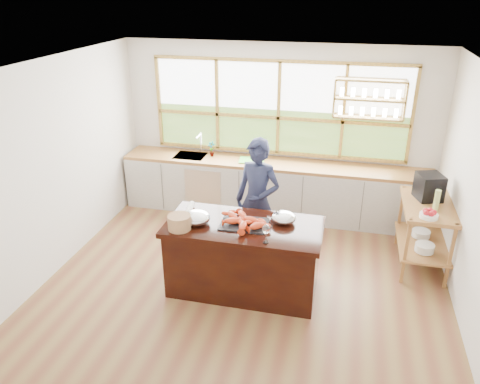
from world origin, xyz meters
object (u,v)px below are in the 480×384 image
(island, at_px, (244,257))
(espresso_machine, at_px, (429,187))
(cook, at_px, (258,201))
(wicker_basket, at_px, (179,222))

(island, height_order, espresso_machine, espresso_machine)
(island, xyz_separation_m, espresso_machine, (2.19, 1.27, 0.62))
(island, xyz_separation_m, cook, (0.01, 0.77, 0.40))
(cook, height_order, espresso_machine, cook)
(cook, bearing_deg, wicker_basket, -108.88)
(island, height_order, wicker_basket, wicker_basket)
(cook, bearing_deg, island, -75.28)
(island, xyz_separation_m, wicker_basket, (-0.70, -0.27, 0.53))
(cook, distance_m, espresso_machine, 2.25)
(island, bearing_deg, cook, 89.29)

